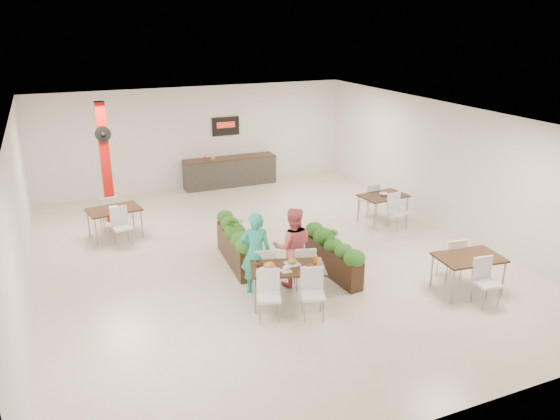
# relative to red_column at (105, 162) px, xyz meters

# --- Properties ---
(ground) EXTENTS (12.00, 12.00, 0.00)m
(ground) POSITION_rel_red_column_xyz_m (3.00, -3.79, -1.64)
(ground) COLOR beige
(ground) RESTS_ON ground
(room_shell) EXTENTS (10.10, 12.10, 3.22)m
(room_shell) POSITION_rel_red_column_xyz_m (3.00, -3.79, 0.36)
(room_shell) COLOR white
(room_shell) RESTS_ON ground
(red_column) EXTENTS (0.40, 0.41, 3.20)m
(red_column) POSITION_rel_red_column_xyz_m (0.00, 0.00, 0.00)
(red_column) COLOR #AA0E0B
(red_column) RESTS_ON ground
(service_counter) EXTENTS (3.00, 0.64, 2.20)m
(service_counter) POSITION_rel_red_column_xyz_m (4.00, 1.86, -1.15)
(service_counter) COLOR #292725
(service_counter) RESTS_ON ground
(main_table) EXTENTS (1.66, 1.92, 0.92)m
(main_table) POSITION_rel_red_column_xyz_m (2.54, -6.02, -1.01)
(main_table) COLOR black
(main_table) RESTS_ON ground
(diner_man) EXTENTS (0.71, 0.57, 1.69)m
(diner_man) POSITION_rel_red_column_xyz_m (2.15, -5.37, -0.80)
(diner_man) COLOR teal
(diner_man) RESTS_ON ground
(diner_woman) EXTENTS (0.97, 0.85, 1.67)m
(diner_woman) POSITION_rel_red_column_xyz_m (2.95, -5.37, -0.81)
(diner_woman) COLOR #EA6872
(diner_woman) RESTS_ON ground
(planter_left) EXTENTS (0.51, 2.13, 1.12)m
(planter_left) POSITION_rel_red_column_xyz_m (2.20, -3.96, -1.11)
(planter_left) COLOR black
(planter_left) RESTS_ON ground
(planter_right) EXTENTS (0.50, 1.95, 1.02)m
(planter_right) POSITION_rel_red_column_xyz_m (3.92, -5.30, -1.14)
(planter_right) COLOR black
(planter_right) RESTS_ON ground
(side_table_a) EXTENTS (1.35, 1.67, 0.92)m
(side_table_a) POSITION_rel_red_column_xyz_m (-0.04, -1.28, -1.01)
(side_table_a) COLOR black
(side_table_a) RESTS_ON ground
(side_table_b) EXTENTS (1.30, 1.66, 0.92)m
(side_table_b) POSITION_rel_red_column_xyz_m (6.69, -2.96, -1.01)
(side_table_b) COLOR black
(side_table_b) RESTS_ON ground
(side_table_c) EXTENTS (1.35, 1.65, 0.92)m
(side_table_c) POSITION_rel_red_column_xyz_m (6.04, -6.99, -1.01)
(side_table_c) COLOR black
(side_table_c) RESTS_ON ground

